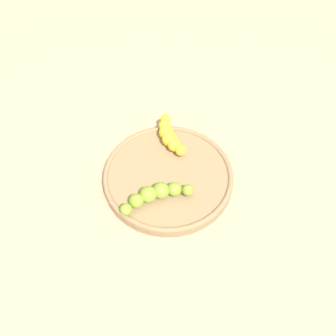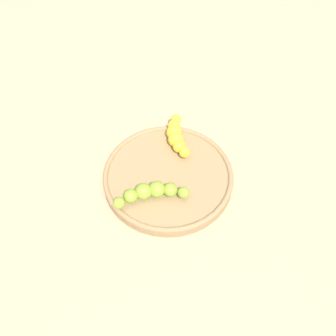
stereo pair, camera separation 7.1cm
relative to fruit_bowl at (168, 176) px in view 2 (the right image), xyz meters
name	(u,v)px [view 2 (the right image)]	position (x,y,z in m)	size (l,w,h in m)	color
ground_plane	(168,180)	(0.00, 0.00, -0.01)	(2.40, 2.40, 0.00)	tan
fruit_bowl	(168,176)	(0.00, 0.00, 0.00)	(0.25, 0.25, 0.02)	#A08259
banana_green	(151,192)	(0.05, -0.03, 0.02)	(0.06, 0.14, 0.03)	#8CAD38
banana_yellow	(176,136)	(-0.09, 0.02, 0.02)	(0.11, 0.05, 0.03)	yellow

